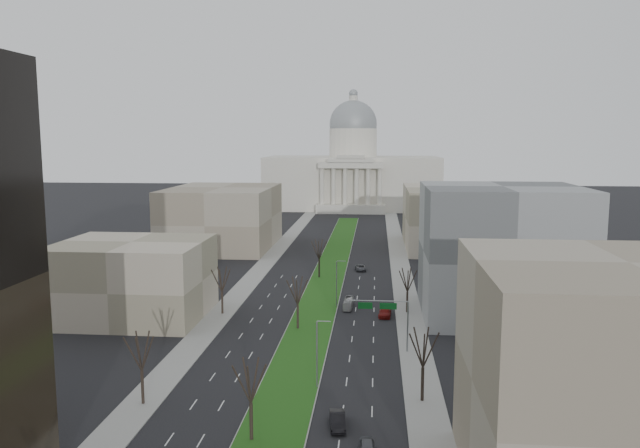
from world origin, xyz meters
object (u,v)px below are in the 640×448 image
Objects in this scene: car_black at (338,420)px; car_red at (385,312)px; car_grey_far at (361,268)px; box_van at (348,303)px.

car_red is (5.92, 45.25, -0.03)m from car_black.
car_black is 85.04m from car_grey_far.
car_red is 0.82× the size of box_van.
car_grey_far is 34.80m from box_van.
car_grey_far is (0.38, 85.04, -0.11)m from car_black.
car_red is 8.61m from box_van.
car_black is 0.97× the size of car_grey_far.
car_black reaches higher than car_grey_far.
car_grey_far is at bearing 102.08° from car_red.
box_van reaches higher than car_red.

